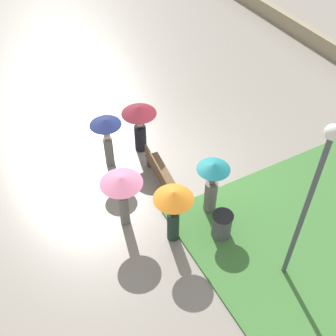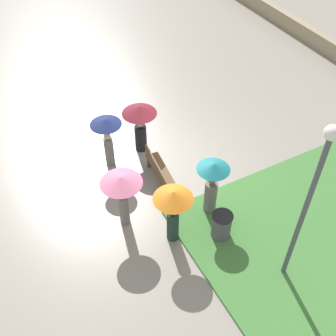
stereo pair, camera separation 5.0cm
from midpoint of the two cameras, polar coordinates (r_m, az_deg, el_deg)
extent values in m
plane|color=gray|center=(13.76, 2.44, 0.14)|extent=(90.00, 90.00, 0.00)
cube|color=brown|center=(12.96, -0.72, -0.62)|extent=(1.87, 0.61, 0.05)
cube|color=brown|center=(12.74, -1.48, -0.04)|extent=(1.83, 0.24, 0.45)
cube|color=#383D42|center=(12.61, 0.65, -3.80)|extent=(0.12, 0.38, 0.40)
cube|color=#383D42|center=(13.67, -1.96, 0.98)|extent=(0.12, 0.38, 0.40)
cylinder|color=#474C51|center=(9.90, 17.86, -6.34)|extent=(0.12, 0.12, 4.55)
sphere|color=white|center=(8.25, 21.52, 4.46)|extent=(0.32, 0.32, 0.32)
cylinder|color=#4C4C51|center=(11.70, 7.36, -7.81)|extent=(0.54, 0.54, 0.84)
cylinder|color=black|center=(11.36, 7.56, -6.47)|extent=(0.58, 0.58, 0.03)
cylinder|color=slate|center=(12.15, 5.87, -3.92)|extent=(0.45, 0.45, 1.14)
sphere|color=brown|center=(11.66, 6.11, -1.74)|extent=(0.20, 0.20, 0.20)
cylinder|color=#4C4C4F|center=(11.46, 6.21, -0.78)|extent=(0.02, 0.02, 0.35)
cone|color=#197075|center=(11.27, 6.32, 0.18)|extent=(0.92, 0.92, 0.19)
cylinder|color=slate|center=(13.62, -7.85, 2.23)|extent=(0.41, 0.41, 1.07)
sphere|color=beige|center=(13.20, -8.12, 4.31)|extent=(0.22, 0.22, 0.22)
cylinder|color=#4C4C4F|center=(13.02, -8.25, 5.27)|extent=(0.02, 0.02, 0.35)
cone|color=navy|center=(12.85, -8.37, 6.19)|extent=(0.98, 0.98, 0.18)
cylinder|color=black|center=(14.12, -3.59, 4.09)|extent=(0.51, 0.51, 0.96)
sphere|color=tan|center=(13.75, -3.70, 5.92)|extent=(0.19, 0.19, 0.19)
cylinder|color=#4C4C4F|center=(13.58, -3.75, 6.81)|extent=(0.02, 0.02, 0.35)
cone|color=maroon|center=(13.39, -3.81, 7.86)|extent=(1.13, 1.13, 0.27)
cylinder|color=slate|center=(11.89, -5.84, -5.62)|extent=(0.33, 0.33, 1.07)
sphere|color=beige|center=(11.41, -6.07, -3.57)|extent=(0.21, 0.21, 0.21)
cylinder|color=#4C4C4F|center=(11.20, -6.18, -2.62)|extent=(0.02, 0.02, 0.35)
cone|color=pink|center=(11.00, -6.29, -1.63)|extent=(1.15, 1.15, 0.21)
cylinder|color=#1E3328|center=(11.49, 0.78, -7.78)|extent=(0.46, 0.46, 1.05)
sphere|color=tan|center=(11.00, 0.81, -5.76)|extent=(0.22, 0.22, 0.22)
cylinder|color=#4C4C4F|center=(10.78, 0.82, -4.78)|extent=(0.02, 0.02, 0.35)
cone|color=orange|center=(10.55, 0.84, -3.72)|extent=(1.05, 1.05, 0.25)
camera|label=1|loc=(0.03, -89.88, 0.12)|focal=45.00mm
camera|label=2|loc=(0.03, 90.12, -0.12)|focal=45.00mm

